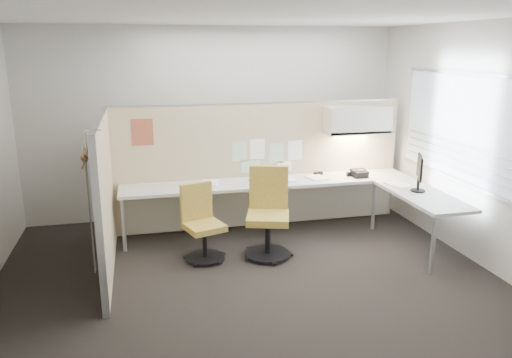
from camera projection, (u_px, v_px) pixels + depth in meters
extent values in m
cube|color=black|center=(247.00, 275.00, 5.66)|extent=(5.50, 4.50, 0.01)
cube|color=white|center=(245.00, 15.00, 4.94)|extent=(5.50, 4.50, 0.01)
cube|color=beige|center=(214.00, 123.00, 7.41)|extent=(5.50, 0.02, 2.80)
cube|color=beige|center=(321.00, 226.00, 3.18)|extent=(5.50, 0.02, 2.80)
cube|color=beige|center=(472.00, 143.00, 5.91)|extent=(0.02, 4.50, 2.80)
cube|color=#9DAAB7|center=(472.00, 130.00, 5.87)|extent=(0.01, 2.80, 1.30)
cube|color=beige|center=(260.00, 166.00, 7.06)|extent=(4.10, 0.06, 1.75)
cube|color=beige|center=(106.00, 197.00, 5.57)|extent=(0.06, 2.20, 1.75)
cube|color=beige|center=(269.00, 183.00, 6.80)|extent=(4.00, 0.60, 0.04)
cube|color=beige|center=(422.00, 196.00, 6.21)|extent=(0.60, 1.47, 0.04)
cube|color=beige|center=(264.00, 202.00, 7.15)|extent=(3.90, 0.02, 0.64)
cylinder|color=#A5A8AA|center=(124.00, 225.00, 6.23)|extent=(0.05, 0.05, 0.69)
cylinder|color=#A5A8AA|center=(433.00, 245.00, 5.60)|extent=(0.05, 0.05, 0.69)
cylinder|color=#A5A8AA|center=(374.00, 206.00, 6.98)|extent=(0.05, 0.05, 0.69)
cube|color=beige|center=(357.00, 120.00, 7.00)|extent=(0.90, 0.36, 0.38)
cube|color=#FFEABF|center=(356.00, 135.00, 7.05)|extent=(0.60, 0.06, 0.02)
cube|color=#8CBF8C|center=(240.00, 151.00, 6.90)|extent=(0.21, 0.00, 0.28)
cube|color=white|center=(257.00, 149.00, 6.95)|extent=(0.21, 0.00, 0.28)
cube|color=#8CBF8C|center=(276.00, 153.00, 7.03)|extent=(0.21, 0.00, 0.28)
cube|color=white|center=(295.00, 150.00, 7.09)|extent=(0.21, 0.00, 0.28)
cube|color=#8CBF8C|center=(250.00, 166.00, 6.99)|extent=(0.28, 0.00, 0.18)
cube|color=white|center=(284.00, 166.00, 7.11)|extent=(0.21, 0.00, 0.14)
cube|color=#E64B1D|center=(142.00, 132.00, 6.53)|extent=(0.28, 0.00, 0.35)
cylinder|color=black|center=(205.00, 257.00, 6.06)|extent=(0.48, 0.48, 0.03)
cylinder|color=black|center=(205.00, 243.00, 6.01)|extent=(0.06, 0.06, 0.37)
cube|color=gold|center=(204.00, 227.00, 5.95)|extent=(0.53, 0.53, 0.07)
cube|color=gold|center=(196.00, 201.00, 6.05)|extent=(0.40, 0.18, 0.46)
cylinder|color=black|center=(268.00, 254.00, 6.15)|extent=(0.57, 0.57, 0.03)
cylinder|color=black|center=(268.00, 237.00, 6.09)|extent=(0.07, 0.07, 0.44)
cube|color=gold|center=(268.00, 218.00, 6.03)|extent=(0.63, 0.63, 0.09)
cube|color=gold|center=(269.00, 187.00, 6.18)|extent=(0.48, 0.20, 0.55)
cylinder|color=black|center=(418.00, 190.00, 6.31)|extent=(0.18, 0.18, 0.02)
cylinder|color=black|center=(418.00, 185.00, 6.29)|extent=(0.04, 0.04, 0.16)
cube|color=black|center=(420.00, 167.00, 6.23)|extent=(0.21, 0.40, 0.29)
cube|color=black|center=(420.00, 167.00, 6.23)|extent=(0.18, 0.36, 0.25)
cube|color=black|center=(360.00, 174.00, 7.00)|extent=(0.21, 0.20, 0.12)
cylinder|color=black|center=(353.00, 171.00, 6.99)|extent=(0.04, 0.17, 0.04)
cube|color=black|center=(318.00, 173.00, 7.11)|extent=(0.15, 0.07, 0.05)
cube|color=black|center=(350.00, 174.00, 7.06)|extent=(0.10, 0.07, 0.06)
cube|color=silver|center=(93.00, 130.00, 4.50)|extent=(0.14, 0.02, 0.02)
cylinder|color=silver|center=(85.00, 140.00, 4.51)|extent=(0.02, 0.02, 0.14)
cube|color=#AD7F4C|center=(87.00, 154.00, 4.54)|extent=(0.02, 0.42, 0.12)
cube|color=#AD7F4C|center=(84.00, 158.00, 4.57)|extent=(0.02, 0.42, 0.12)
cube|color=#9B9DA5|center=(91.00, 219.00, 4.65)|extent=(0.01, 0.07, 1.06)
cube|color=white|center=(209.00, 183.00, 6.64)|extent=(0.29, 0.34, 0.02)
cube|color=white|center=(259.00, 182.00, 6.69)|extent=(0.23, 0.30, 0.04)
cube|color=white|center=(286.00, 179.00, 6.89)|extent=(0.27, 0.33, 0.01)
cube|color=white|center=(317.00, 178.00, 6.94)|extent=(0.29, 0.34, 0.02)
cube|color=white|center=(398.00, 185.00, 6.58)|extent=(0.30, 0.35, 0.02)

